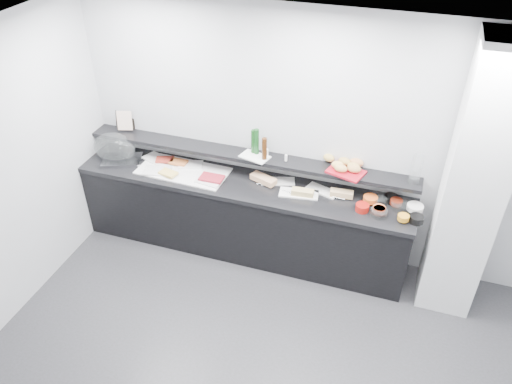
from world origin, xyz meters
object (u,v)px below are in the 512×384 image
(cloche_base, at_px, (122,160))
(carafe, at_px, (416,169))
(sandwich_plate_mid, at_px, (299,194))
(framed_print, at_px, (125,117))
(condiment_tray, at_px, (255,157))
(bread_tray, at_px, (346,172))

(cloche_base, distance_m, carafe, 3.14)
(sandwich_plate_mid, distance_m, carafe, 1.16)
(framed_print, bearing_deg, carafe, -6.37)
(cloche_base, height_order, condiment_tray, condiment_tray)
(sandwich_plate_mid, distance_m, bread_tray, 0.52)
(cloche_base, height_order, sandwich_plate_mid, cloche_base)
(bread_tray, height_order, carafe, carafe)
(condiment_tray, distance_m, bread_tray, 0.95)
(carafe, bearing_deg, bread_tray, -177.17)
(sandwich_plate_mid, xyz_separation_m, framed_print, (-2.13, 0.32, 0.37))
(bread_tray, bearing_deg, carafe, 20.27)
(cloche_base, xyz_separation_m, bread_tray, (2.46, 0.18, 0.24))
(framed_print, xyz_separation_m, bread_tray, (2.56, -0.16, -0.12))
(condiment_tray, height_order, carafe, carafe)
(cloche_base, bearing_deg, sandwich_plate_mid, -20.88)
(bread_tray, bearing_deg, condiment_tray, -162.33)
(carafe, bearing_deg, framed_print, 177.79)
(framed_print, distance_m, bread_tray, 2.57)
(framed_print, bearing_deg, cloche_base, -78.02)
(cloche_base, xyz_separation_m, condiment_tray, (1.51, 0.17, 0.24))
(sandwich_plate_mid, xyz_separation_m, carafe, (1.08, 0.19, 0.39))
(framed_print, xyz_separation_m, carafe, (3.21, -0.12, 0.02))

